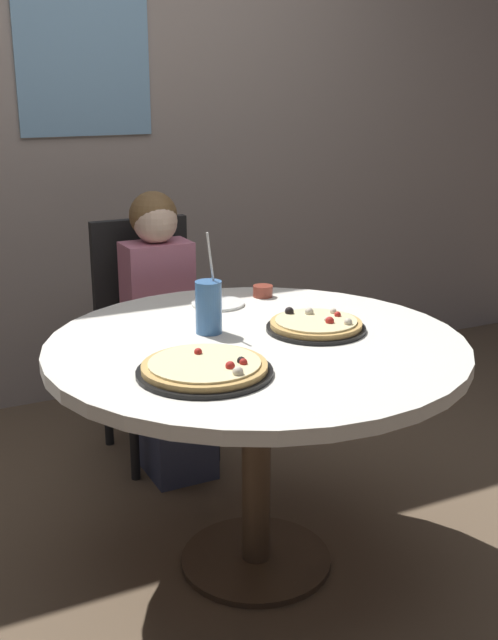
# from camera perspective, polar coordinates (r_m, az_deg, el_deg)

# --- Properties ---
(ground_plane) EXTENTS (8.00, 8.00, 0.00)m
(ground_plane) POSITION_cam_1_polar(r_m,az_deg,el_deg) (2.65, 0.50, -17.05)
(ground_plane) COLOR brown
(wall_with_window) EXTENTS (5.20, 0.14, 2.90)m
(wall_with_window) POSITION_cam_1_polar(r_m,az_deg,el_deg) (3.78, -11.55, 16.18)
(wall_with_window) COLOR #A8998E
(wall_with_window) RESTS_ON ground_plane
(dining_table) EXTENTS (1.24, 1.24, 0.75)m
(dining_table) POSITION_cam_1_polar(r_m,az_deg,el_deg) (2.35, 0.54, -3.70)
(dining_table) COLOR silver
(dining_table) RESTS_ON ground_plane
(chair_wooden) EXTENTS (0.40, 0.40, 0.95)m
(chair_wooden) POSITION_cam_1_polar(r_m,az_deg,el_deg) (3.23, -7.19, -0.34)
(chair_wooden) COLOR black
(chair_wooden) RESTS_ON ground_plane
(diner_child) EXTENTS (0.26, 0.41, 1.08)m
(diner_child) POSITION_cam_1_polar(r_m,az_deg,el_deg) (3.08, -6.00, -2.07)
(diner_child) COLOR #3F4766
(diner_child) RESTS_ON ground_plane
(pizza_veggie) EXTENTS (0.31, 0.31, 0.05)m
(pizza_veggie) POSITION_cam_1_polar(r_m,az_deg,el_deg) (2.42, 4.87, -0.36)
(pizza_veggie) COLOR black
(pizza_veggie) RESTS_ON dining_table
(pizza_cheese) EXTENTS (0.36, 0.36, 0.05)m
(pizza_cheese) POSITION_cam_1_polar(r_m,az_deg,el_deg) (2.06, -3.20, -3.51)
(pizza_cheese) COLOR black
(pizza_cheese) RESTS_ON dining_table
(soda_cup) EXTENTS (0.08, 0.08, 0.31)m
(soda_cup) POSITION_cam_1_polar(r_m,az_deg,el_deg) (2.37, -2.93, 0.96)
(soda_cup) COLOR #3F72B2
(soda_cup) RESTS_ON dining_table
(sauce_bowl) EXTENTS (0.07, 0.07, 0.04)m
(sauce_bowl) POSITION_cam_1_polar(r_m,az_deg,el_deg) (2.78, 1.01, 2.10)
(sauce_bowl) COLOR brown
(sauce_bowl) RESTS_ON dining_table
(plate_small) EXTENTS (0.18, 0.18, 0.01)m
(plate_small) POSITION_cam_1_polar(r_m,az_deg,el_deg) (2.68, -2.26, 1.19)
(plate_small) COLOR white
(plate_small) RESTS_ON dining_table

